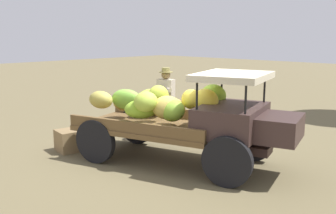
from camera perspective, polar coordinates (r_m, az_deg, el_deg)
name	(u,v)px	position (r m, az deg, el deg)	size (l,w,h in m)	color
ground_plane	(176,161)	(8.06, 1.24, -8.06)	(60.00, 60.00, 0.00)	brown
truck	(189,117)	(7.68, 3.08, -1.50)	(4.66, 2.73, 1.89)	#3D2B28
farmer	(166,99)	(9.49, -0.33, 1.19)	(0.55, 0.51, 1.80)	#535472
wooden_crate	(69,141)	(9.00, -14.50, -4.82)	(0.55, 0.48, 0.48)	olive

